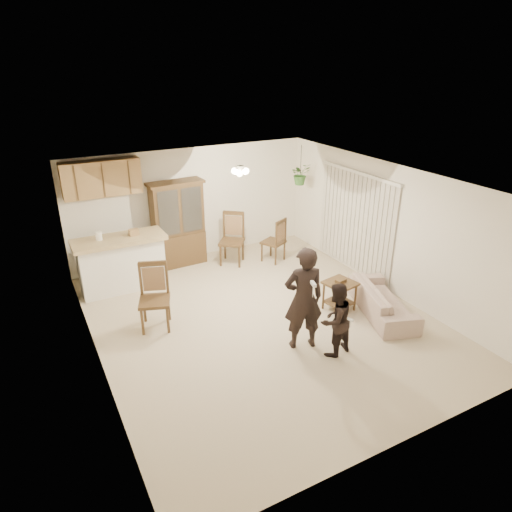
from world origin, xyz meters
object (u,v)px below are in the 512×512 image
china_hutch (178,224)px  chair_bar (156,311)px  adult (304,296)px  chair_hutch_right (273,249)px  chair_hutch_left (232,250)px  child (336,316)px  side_table (339,296)px  sofa (383,295)px

china_hutch → chair_bar: (-1.25, -2.32, -0.61)m
adult → chair_hutch_right: adult is taller
chair_hutch_left → chair_hutch_right: bearing=18.1°
adult → child: bearing=144.6°
side_table → chair_bar: chair_bar is taller
adult → china_hutch: bearing=-64.7°
chair_hutch_left → chair_hutch_right: size_ratio=1.13×
child → chair_hutch_left: child is taller
adult → chair_hutch_right: 3.42m
child → chair_hutch_left: size_ratio=1.17×
china_hutch → adult: bearing=-82.9°
child → side_table: 1.43m
child → chair_hutch_right: child is taller
chair_hutch_left → child: bearing=-53.1°
child → chair_hutch_left: bearing=-102.1°
adult → side_table: size_ratio=2.91×
adult → chair_hutch_left: (0.39, 3.43, -0.58)m
adult → china_hutch: size_ratio=0.96×
sofa → side_table: (-0.62, 0.46, -0.08)m
sofa → chair_bar: (-3.74, 1.45, -0.04)m
sofa → side_table: size_ratio=3.03×
child → china_hutch: china_hutch is taller
adult → chair_bar: size_ratio=1.57×
chair_bar → chair_hutch_right: chair_bar is taller
china_hutch → side_table: (1.88, -3.31, -0.64)m
chair_bar → chair_hutch_right: size_ratio=1.13×
china_hutch → chair_hutch_left: 1.31m
adult → side_table: adult is taller
sofa → chair_hutch_left: chair_hutch_left is taller
chair_bar → chair_hutch_left: 2.91m
side_table → chair_hutch_left: 2.92m
chair_bar → chair_hutch_right: 3.50m
sofa → child: child is taller
china_hutch → child: bearing=-79.7°
adult → china_hutch: 4.00m
chair_bar → china_hutch: bearing=81.7°
child → side_table: bearing=-142.3°
side_table → chair_hutch_left: (-0.84, 2.80, 0.03)m
child → china_hutch: bearing=-88.6°
sofa → china_hutch: 4.56m
chair_hutch_left → china_hutch: bearing=-168.6°
china_hutch → chair_bar: bearing=-120.5°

